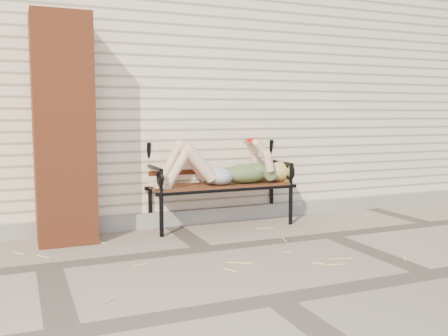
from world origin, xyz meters
name	(u,v)px	position (x,y,z in m)	size (l,w,h in m)	color
ground	(329,235)	(0.00, 0.00, 0.00)	(80.00, 80.00, 0.00)	gray
house_wall	(213,89)	(0.00, 3.00, 1.50)	(8.00, 4.00, 3.00)	#F6DDC0
foundation_strip	(279,210)	(0.00, 0.97, 0.07)	(8.00, 0.10, 0.15)	#9B958C
brick_pillar	(63,130)	(-2.30, 0.75, 1.00)	(0.50, 0.50, 2.00)	brown
garden_bench	(218,170)	(-0.78, 0.87, 0.57)	(1.56, 0.62, 1.01)	black
reading_woman	(224,168)	(-0.77, 0.74, 0.60)	(1.47, 0.33, 0.46)	#0A3847
straw_scatter	(195,265)	(-1.48, -0.40, 0.01)	(2.88, 1.67, 0.01)	#E6D470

